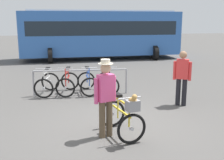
# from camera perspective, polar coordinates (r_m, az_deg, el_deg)

# --- Properties ---
(ground_plane) EXTENTS (80.00, 80.00, 0.00)m
(ground_plane) POSITION_cam_1_polar(r_m,az_deg,el_deg) (7.06, 1.23, -8.75)
(ground_plane) COLOR #514F4C
(bike_rack_rail) EXTENTS (3.20, 0.34, 0.88)m
(bike_rack_rail) POSITION_cam_1_polar(r_m,az_deg,el_deg) (9.50, -6.43, 0.90)
(bike_rack_rail) COLOR #99999E
(bike_rack_rail) RESTS_ON ground
(racked_bike_white) EXTENTS (0.88, 1.20, 0.97)m
(racked_bike_white) POSITION_cam_1_polar(r_m,az_deg,el_deg) (9.80, -13.17, -0.78)
(racked_bike_white) COLOR black
(racked_bike_white) RESTS_ON ground
(racked_bike_red) EXTENTS (0.88, 1.20, 0.97)m
(racked_bike_red) POSITION_cam_1_polar(r_m,az_deg,el_deg) (9.75, -9.08, -0.67)
(racked_bike_red) COLOR black
(racked_bike_red) RESTS_ON ground
(racked_bike_blue) EXTENTS (0.66, 1.09, 0.97)m
(racked_bike_blue) POSITION_cam_1_polar(r_m,az_deg,el_deg) (9.75, -4.96, -0.56)
(racked_bike_blue) COLOR black
(racked_bike_blue) RESTS_ON ground
(racked_bike_black) EXTENTS (0.72, 1.12, 0.97)m
(racked_bike_black) POSITION_cam_1_polar(r_m,az_deg,el_deg) (9.80, -0.87, -0.45)
(racked_bike_black) COLOR black
(racked_bike_black) RESTS_ON ground
(featured_bicycle) EXTENTS (0.85, 1.25, 1.09)m
(featured_bicycle) POSITION_cam_1_polar(r_m,az_deg,el_deg) (6.09, 2.41, -7.36)
(featured_bicycle) COLOR black
(featured_bicycle) RESTS_ON ground
(person_with_featured_bike) EXTENTS (0.50, 0.32, 1.72)m
(person_with_featured_bike) POSITION_cam_1_polar(r_m,az_deg,el_deg) (5.97, -1.32, -3.11)
(person_with_featured_bike) COLOR brown
(person_with_featured_bike) RESTS_ON ground
(pedestrian_with_backpack) EXTENTS (0.47, 0.44, 1.64)m
(pedestrian_with_backpack) POSITION_cam_1_polar(r_m,az_deg,el_deg) (8.47, 14.21, 1.07)
(pedestrian_with_backpack) COLOR black
(pedestrian_with_backpack) RESTS_ON ground
(bus_distant) EXTENTS (10.01, 3.43, 3.08)m
(bus_distant) POSITION_cam_1_polar(r_m,az_deg,el_deg) (18.16, -2.28, 9.85)
(bus_distant) COLOR #3366B7
(bus_distant) RESTS_ON ground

